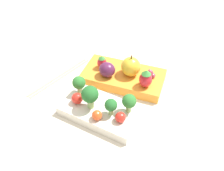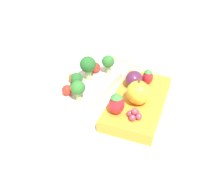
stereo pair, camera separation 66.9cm
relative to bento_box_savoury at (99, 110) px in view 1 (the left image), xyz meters
name	(u,v)px [view 1 (the left image)]	position (x,y,z in m)	size (l,w,h in m)	color
ground_plane	(113,97)	(0.00, -0.06, -0.01)	(4.00, 4.00, 0.00)	beige
bento_box_savoury	(99,110)	(0.00, 0.00, 0.00)	(0.19, 0.10, 0.02)	silver
bento_box_fruit	(123,77)	(0.00, -0.13, 0.00)	(0.23, 0.14, 0.03)	orange
broccoli_floret_0	(111,106)	(-0.03, 0.01, 0.04)	(0.03, 0.03, 0.04)	#93B770
broccoli_floret_1	(90,95)	(0.02, 0.01, 0.05)	(0.04, 0.04, 0.06)	#93B770
broccoli_floret_2	(79,83)	(0.07, -0.02, 0.04)	(0.03, 0.03, 0.05)	#93B770
broccoli_floret_3	(129,102)	(-0.07, -0.02, 0.04)	(0.03, 0.03, 0.05)	#93B770
cherry_tomato_0	(97,115)	(-0.01, 0.03, 0.02)	(0.02, 0.02, 0.02)	#DB4C1E
cherry_tomato_1	(120,117)	(-0.06, 0.01, 0.02)	(0.02, 0.02, 0.02)	red
cherry_tomato_2	(77,98)	(0.05, 0.01, 0.03)	(0.03, 0.03, 0.03)	red
apple	(131,67)	(-0.02, -0.14, 0.04)	(0.05, 0.05, 0.06)	gold
strawberry_0	(146,79)	(-0.07, -0.11, 0.04)	(0.03, 0.03, 0.05)	red
strawberry_1	(102,62)	(0.07, -0.13, 0.03)	(0.03, 0.03, 0.04)	red
plum	(107,70)	(0.04, -0.11, 0.03)	(0.04, 0.04, 0.04)	#511E42
grape_cluster	(150,74)	(-0.06, -0.15, 0.02)	(0.03, 0.03, 0.02)	#93384C
chopsticks_pair	(60,76)	(0.16, -0.07, -0.01)	(0.06, 0.21, 0.01)	tan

